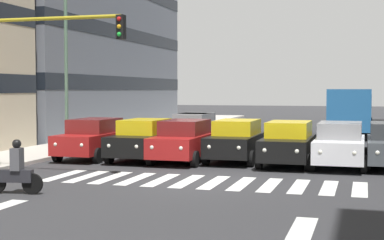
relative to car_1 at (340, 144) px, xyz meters
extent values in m
plane|color=#2D2D30|center=(4.16, 4.93, -0.89)|extent=(180.00, 180.00, 0.00)
cube|color=black|center=(20.26, -15.35, 2.54)|extent=(10.36, 22.48, 0.90)
cube|color=black|center=(20.26, -15.35, 5.96)|extent=(10.36, 22.48, 0.90)
cube|color=silver|center=(-0.79, 4.93, -0.88)|extent=(0.45, 2.80, 0.01)
cube|color=silver|center=(0.11, 4.93, -0.88)|extent=(0.45, 2.80, 0.01)
cube|color=silver|center=(1.01, 4.93, -0.88)|extent=(0.45, 2.80, 0.01)
cube|color=silver|center=(1.91, 4.93, -0.88)|extent=(0.45, 2.80, 0.01)
cube|color=silver|center=(2.81, 4.93, -0.88)|extent=(0.45, 2.80, 0.01)
cube|color=silver|center=(3.71, 4.93, -0.88)|extent=(0.45, 2.80, 0.01)
cube|color=silver|center=(4.61, 4.93, -0.88)|extent=(0.45, 2.80, 0.01)
cube|color=silver|center=(5.51, 4.93, -0.88)|extent=(0.45, 2.80, 0.01)
cube|color=silver|center=(6.41, 4.93, -0.88)|extent=(0.45, 2.80, 0.01)
cube|color=silver|center=(7.31, 4.93, -0.88)|extent=(0.45, 2.80, 0.01)
cube|color=silver|center=(8.21, 4.93, -0.88)|extent=(0.45, 2.80, 0.01)
cube|color=silver|center=(9.11, 4.93, -0.88)|extent=(0.45, 2.80, 0.01)
cube|color=silver|center=(0.34, 10.43, -0.88)|extent=(0.50, 2.20, 0.01)
cylinder|color=black|center=(-1.01, 1.18, -0.57)|extent=(0.22, 0.64, 0.64)
cylinder|color=black|center=(-1.01, -1.73, -0.57)|extent=(0.22, 0.64, 0.64)
sphere|color=white|center=(-1.34, 1.87, -0.09)|extent=(0.18, 0.18, 0.18)
cube|color=silver|center=(0.00, 0.05, -0.17)|extent=(1.80, 4.40, 0.80)
cube|color=gray|center=(0.00, -0.15, 0.53)|extent=(1.58, 2.46, 0.60)
cylinder|color=black|center=(-0.90, 1.50, -0.57)|extent=(0.22, 0.64, 0.64)
cylinder|color=black|center=(0.90, 1.50, -0.57)|extent=(0.22, 0.64, 0.64)
cylinder|color=black|center=(-0.90, -1.40, -0.57)|extent=(0.22, 0.64, 0.64)
cylinder|color=black|center=(0.90, -1.40, -0.57)|extent=(0.22, 0.64, 0.64)
sphere|color=white|center=(-0.58, 2.20, -0.09)|extent=(0.18, 0.18, 0.18)
sphere|color=white|center=(0.58, 2.20, -0.09)|extent=(0.18, 0.18, 0.18)
cube|color=black|center=(1.96, 0.01, -0.17)|extent=(1.80, 4.40, 0.80)
cube|color=yellow|center=(1.96, -0.19, 0.53)|extent=(1.58, 2.46, 0.60)
cylinder|color=black|center=(1.06, 1.46, -0.57)|extent=(0.22, 0.64, 0.64)
cylinder|color=black|center=(2.86, 1.46, -0.57)|extent=(0.22, 0.64, 0.64)
cylinder|color=black|center=(1.06, -1.44, -0.57)|extent=(0.22, 0.64, 0.64)
cylinder|color=black|center=(2.86, -1.44, -0.57)|extent=(0.22, 0.64, 0.64)
sphere|color=white|center=(1.39, 2.16, -0.09)|extent=(0.18, 0.18, 0.18)
sphere|color=white|center=(2.54, 2.16, -0.09)|extent=(0.18, 0.18, 0.18)
cube|color=black|center=(4.18, -0.60, -0.17)|extent=(1.80, 4.40, 0.80)
cube|color=yellow|center=(4.18, -0.80, 0.53)|extent=(1.58, 2.46, 0.60)
cylinder|color=black|center=(3.28, 0.86, -0.57)|extent=(0.22, 0.64, 0.64)
cylinder|color=black|center=(5.08, 0.86, -0.57)|extent=(0.22, 0.64, 0.64)
cylinder|color=black|center=(3.28, -2.05, -0.57)|extent=(0.22, 0.64, 0.64)
cylinder|color=black|center=(5.08, -2.05, -0.57)|extent=(0.22, 0.64, 0.64)
sphere|color=white|center=(3.61, 1.55, -0.09)|extent=(0.18, 0.18, 0.18)
sphere|color=white|center=(4.76, 1.55, -0.09)|extent=(0.18, 0.18, 0.18)
cube|color=maroon|center=(6.22, 0.15, -0.17)|extent=(1.80, 4.40, 0.80)
cube|color=maroon|center=(6.22, -0.05, 0.53)|extent=(1.58, 2.46, 0.60)
cylinder|color=black|center=(5.32, 1.60, -0.57)|extent=(0.22, 0.64, 0.64)
cylinder|color=black|center=(7.12, 1.60, -0.57)|extent=(0.22, 0.64, 0.64)
cylinder|color=black|center=(5.32, -1.30, -0.57)|extent=(0.22, 0.64, 0.64)
cylinder|color=black|center=(7.12, -1.30, -0.57)|extent=(0.22, 0.64, 0.64)
sphere|color=white|center=(5.64, 2.30, -0.09)|extent=(0.18, 0.18, 0.18)
sphere|color=white|center=(6.80, 2.30, -0.09)|extent=(0.18, 0.18, 0.18)
cube|color=black|center=(8.03, 0.05, -0.17)|extent=(1.80, 4.40, 0.80)
cube|color=yellow|center=(8.03, -0.15, 0.53)|extent=(1.58, 2.46, 0.60)
cylinder|color=black|center=(7.13, 1.51, -0.57)|extent=(0.22, 0.64, 0.64)
cylinder|color=black|center=(8.93, 1.51, -0.57)|extent=(0.22, 0.64, 0.64)
cylinder|color=black|center=(7.13, -1.40, -0.57)|extent=(0.22, 0.64, 0.64)
cylinder|color=black|center=(8.93, -1.40, -0.57)|extent=(0.22, 0.64, 0.64)
sphere|color=white|center=(7.46, 2.20, -0.09)|extent=(0.18, 0.18, 0.18)
sphere|color=white|center=(8.61, 2.20, -0.09)|extent=(0.18, 0.18, 0.18)
cube|color=maroon|center=(10.32, 0.12, -0.17)|extent=(1.80, 4.40, 0.80)
cube|color=maroon|center=(10.32, -0.08, 0.53)|extent=(1.58, 2.46, 0.60)
cylinder|color=black|center=(9.42, 1.57, -0.57)|extent=(0.22, 0.64, 0.64)
cylinder|color=black|center=(11.22, 1.57, -0.57)|extent=(0.22, 0.64, 0.64)
cylinder|color=black|center=(9.42, -1.34, -0.57)|extent=(0.22, 0.64, 0.64)
cylinder|color=black|center=(11.22, -1.34, -0.57)|extent=(0.22, 0.64, 0.64)
sphere|color=white|center=(9.74, 2.27, -0.09)|extent=(0.18, 0.18, 0.18)
sphere|color=white|center=(10.89, 2.27, -0.09)|extent=(0.18, 0.18, 0.18)
cube|color=silver|center=(7.75, -6.37, -0.17)|extent=(1.80, 4.40, 0.80)
cube|color=gray|center=(7.75, -6.57, 0.53)|extent=(1.58, 2.46, 0.60)
cylinder|color=black|center=(6.85, -4.91, -0.57)|extent=(0.22, 0.64, 0.64)
cylinder|color=black|center=(8.65, -4.91, -0.57)|extent=(0.22, 0.64, 0.64)
cylinder|color=black|center=(6.85, -7.82, -0.57)|extent=(0.22, 0.64, 0.64)
cylinder|color=black|center=(8.65, -7.82, -0.57)|extent=(0.22, 0.64, 0.64)
sphere|color=white|center=(7.18, -4.22, -0.09)|extent=(0.18, 0.18, 0.18)
sphere|color=white|center=(8.33, -4.22, -0.09)|extent=(0.18, 0.18, 0.18)
cube|color=#B2B7BC|center=(7.80, -6.92, -0.17)|extent=(1.80, 4.40, 0.80)
cube|color=slate|center=(7.80, -7.12, 0.53)|extent=(1.58, 2.46, 0.60)
cylinder|color=black|center=(6.90, -5.46, -0.57)|extent=(0.22, 0.64, 0.64)
cylinder|color=black|center=(8.70, -5.46, -0.57)|extent=(0.22, 0.64, 0.64)
cylinder|color=black|center=(6.90, -8.37, -0.57)|extent=(0.22, 0.64, 0.64)
cylinder|color=black|center=(8.70, -8.37, -0.57)|extent=(0.22, 0.64, 0.64)
sphere|color=white|center=(7.23, -4.77, -0.09)|extent=(0.18, 0.18, 0.18)
sphere|color=white|center=(8.38, -4.77, -0.09)|extent=(0.18, 0.18, 0.18)
cube|color=#286BAD|center=(0.00, -16.99, 0.86)|extent=(2.50, 10.50, 2.50)
cube|color=black|center=(0.00, -16.99, 1.41)|extent=(2.52, 9.87, 0.80)
cylinder|color=black|center=(-1.25, -13.32, -0.39)|extent=(0.28, 1.00, 1.00)
cylinder|color=black|center=(1.25, -13.32, -0.39)|extent=(0.28, 1.00, 1.00)
cylinder|color=black|center=(-1.25, -20.14, -0.39)|extent=(0.28, 1.00, 1.00)
cylinder|color=black|center=(1.25, -20.14, -0.39)|extent=(0.28, 1.00, 1.00)
cylinder|color=black|center=(8.14, 8.46, -0.59)|extent=(0.61, 0.19, 0.60)
cube|color=#232328|center=(8.68, 8.55, -0.37)|extent=(1.12, 0.41, 0.36)
cube|color=#4C4C51|center=(8.58, 8.53, 0.11)|extent=(0.33, 0.40, 0.64)
sphere|color=black|center=(8.58, 8.53, 0.55)|extent=(0.26, 0.26, 0.26)
cylinder|color=#AD991E|center=(8.95, 5.84, 4.41)|extent=(4.87, 0.12, 0.12)
cube|color=black|center=(6.52, 5.84, 4.06)|extent=(0.24, 0.28, 0.76)
sphere|color=red|center=(6.52, 5.99, 4.30)|extent=(0.14, 0.14, 0.14)
sphere|color=orange|center=(6.52, 5.99, 4.06)|extent=(0.14, 0.14, 0.14)
sphere|color=green|center=(6.52, 5.99, 3.82)|extent=(0.14, 0.14, 0.14)
cylinder|color=#4C6B56|center=(12.39, -1.39, 3.18)|extent=(0.16, 0.16, 7.82)
camera|label=1|loc=(-0.91, 23.06, 2.10)|focal=54.96mm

